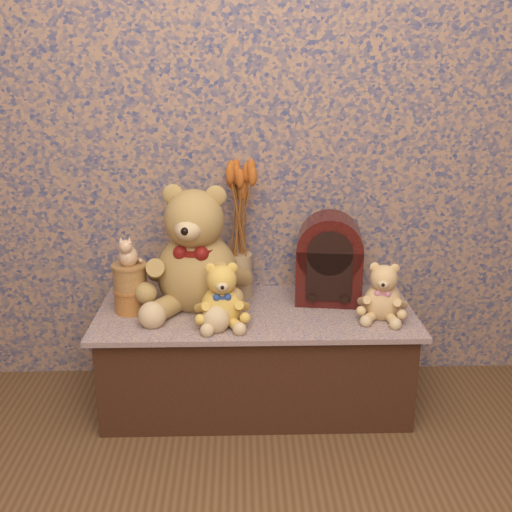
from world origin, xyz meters
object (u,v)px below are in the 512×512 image
Objects in this scene: teddy_medium at (222,291)px; cat_figurine at (128,250)px; cathedral_radio at (329,258)px; teddy_large at (196,242)px; biscuit_tin_lower at (131,300)px; ceramic_vase at (239,275)px; teddy_small at (383,288)px.

cat_figurine reaches higher than teddy_medium.
cathedral_radio is (0.43, 0.22, 0.05)m from teddy_medium.
teddy_medium is (0.10, -0.17, -0.14)m from teddy_large.
teddy_medium is 2.13× the size of cat_figurine.
teddy_large reaches higher than biscuit_tin_lower.
cat_figurine reaches higher than ceramic_vase.
biscuit_tin_lower is at bearing 157.49° from teddy_medium.
teddy_large is 2.25× the size of teddy_small.
teddy_medium is 1.09× the size of teddy_small.
teddy_large is 2.06× the size of teddy_medium.
cathedral_radio is at bearing 149.95° from teddy_small.
ceramic_vase is 1.45× the size of biscuit_tin_lower.
cathedral_radio is 2.83× the size of biscuit_tin_lower.
cathedral_radio is at bearing 23.53° from teddy_medium.
biscuit_tin_lower is 1.05× the size of cat_figurine.
cat_figurine is at bearing 157.49° from teddy_medium.
teddy_small is at bearing -22.90° from ceramic_vase.
teddy_large reaches higher than cathedral_radio.
cat_figurine reaches higher than biscuit_tin_lower.
cathedral_radio is 2.98× the size of cat_figurine.
cathedral_radio reaches higher than biscuit_tin_lower.
biscuit_tin_lower is (-0.26, -0.05, -0.22)m from teddy_large.
teddy_medium is at bearing -18.74° from biscuit_tin_lower.
teddy_medium is at bearing -103.18° from ceramic_vase.
cat_figurine is (0.00, 0.00, 0.21)m from biscuit_tin_lower.
teddy_medium is 1.40× the size of ceramic_vase.
biscuit_tin_lower is (-0.79, -0.10, -0.13)m from cathedral_radio.
teddy_large is 0.26m from cat_figurine.
cat_figurine is at bearing -158.04° from teddy_large.
teddy_large is at bearing 116.27° from teddy_medium.
ceramic_vase reaches higher than biscuit_tin_lower.
ceramic_vase is (0.06, 0.27, -0.04)m from teddy_medium.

